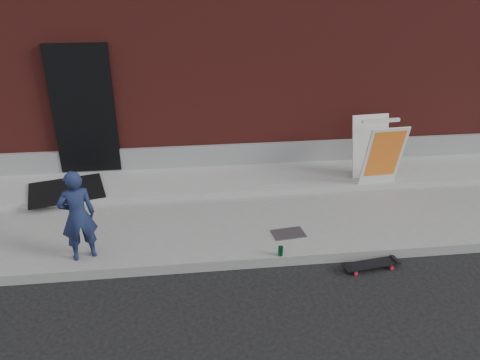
{
  "coord_description": "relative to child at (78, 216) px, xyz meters",
  "views": [
    {
      "loc": [
        -0.83,
        -5.1,
        3.75
      ],
      "look_at": [
        -0.14,
        0.8,
        0.94
      ],
      "focal_mm": 35.0,
      "sensor_mm": 36.0,
      "label": 1
    }
  ],
  "objects": [
    {
      "name": "ground",
      "position": [
        2.29,
        -0.32,
        -0.78
      ],
      "size": [
        80.0,
        80.0,
        0.0
      ],
      "primitive_type": "plane",
      "color": "black",
      "rests_on": "ground"
    },
    {
      "name": "sidewalk",
      "position": [
        2.29,
        1.18,
        -0.7
      ],
      "size": [
        20.0,
        3.0,
        0.15
      ],
      "primitive_type": "cube",
      "color": "slate",
      "rests_on": "ground"
    },
    {
      "name": "apron",
      "position": [
        2.29,
        2.08,
        -0.58
      ],
      "size": [
        20.0,
        1.2,
        0.1
      ],
      "primitive_type": "cube",
      "color": "gray",
      "rests_on": "sidewalk"
    },
    {
      "name": "building",
      "position": [
        2.29,
        6.67,
        1.72
      ],
      "size": [
        20.0,
        8.1,
        5.0
      ],
      "color": "#5D1D19",
      "rests_on": "ground"
    },
    {
      "name": "child",
      "position": [
        0.0,
        0.0,
        0.0
      ],
      "size": [
        0.53,
        0.44,
        1.26
      ],
      "primitive_type": "imported",
      "rotation": [
        0.0,
        0.0,
        3.49
      ],
      "color": "#182244",
      "rests_on": "sidewalk"
    },
    {
      "name": "skateboard",
      "position": [
        3.81,
        -0.51,
        -0.71
      ],
      "size": [
        0.77,
        0.29,
        0.09
      ],
      "color": "red",
      "rests_on": "ground"
    },
    {
      "name": "pizza_sign",
      "position": [
        4.65,
        1.65,
        0.03
      ],
      "size": [
        0.73,
        0.84,
        1.11
      ],
      "color": "silver",
      "rests_on": "apron"
    },
    {
      "name": "soda_can",
      "position": [
        2.62,
        -0.27,
        -0.56
      ],
      "size": [
        0.07,
        0.07,
        0.13
      ],
      "primitive_type": "cylinder",
      "rotation": [
        0.0,
        0.0,
        0.01
      ],
      "color": "#18783A",
      "rests_on": "sidewalk"
    },
    {
      "name": "doormat",
      "position": [
        -0.61,
        1.84,
        -0.51
      ],
      "size": [
        1.38,
        1.22,
        0.03
      ],
      "primitive_type": "cube",
      "rotation": [
        0.0,
        0.0,
        0.26
      ],
      "color": "black",
      "rests_on": "apron"
    },
    {
      "name": "utility_plate",
      "position": [
        2.84,
        0.24,
        -0.62
      ],
      "size": [
        0.49,
        0.35,
        0.01
      ],
      "primitive_type": "cube",
      "rotation": [
        0.0,
        0.0,
        0.12
      ],
      "color": "#505055",
      "rests_on": "sidewalk"
    }
  ]
}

